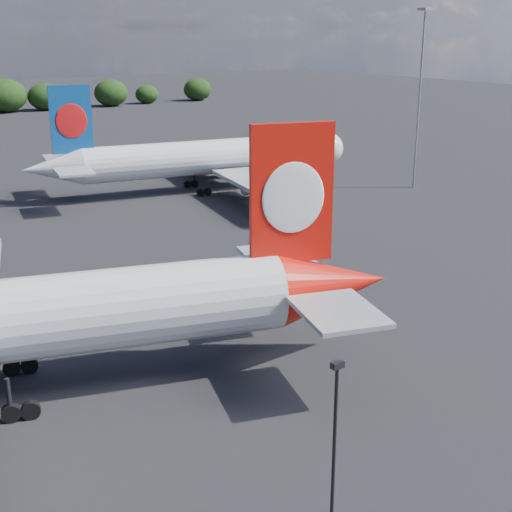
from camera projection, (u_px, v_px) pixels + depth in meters
china_southern_airliner at (202, 159)px, 103.06m from camera, size 48.24×46.09×15.80m
apron_lamp_post at (334, 455)px, 30.28m from camera, size 0.55×0.30×10.05m
floodlight_mast_near at (421, 77)px, 101.96m from camera, size 1.60×1.60×25.51m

